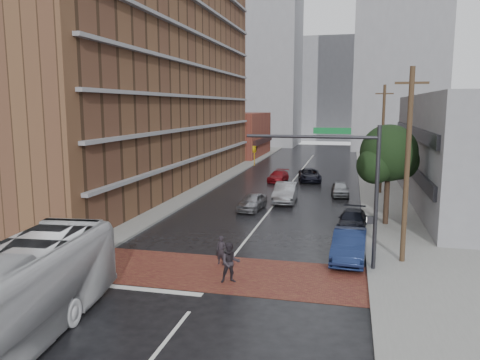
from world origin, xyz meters
The scene contains 22 objects.
ground centered at (0.00, 0.00, 0.00)m, with size 160.00×160.00×0.00m, color black.
crosswalk centered at (0.00, 0.50, 0.01)m, with size 14.00×5.00×0.02m, color brown.
sidewalk_west centered at (-11.50, 25.00, 0.07)m, with size 9.00×90.00×0.15m, color gray.
sidewalk_east centered at (11.50, 25.00, 0.07)m, with size 9.00×90.00×0.15m, color gray.
apartment_block centered at (-14.00, 24.00, 14.00)m, with size 10.00×44.00×28.00m, color brown.
storefront_west centered at (-12.00, 54.00, 3.50)m, with size 8.00×16.00×7.00m, color brown.
distant_tower_west centered at (-14.00, 78.00, 16.00)m, with size 18.00×16.00×32.00m, color gray.
distant_tower_east centered at (14.00, 72.00, 18.00)m, with size 16.00×14.00×36.00m, color gray.
distant_tower_center centered at (0.00, 95.00, 12.00)m, with size 12.00×10.00×24.00m, color gray.
street_tree centered at (8.52, 12.03, 4.73)m, with size 4.20×4.10×6.90m.
signal_mast centered at (5.85, 2.50, 4.73)m, with size 6.50×0.30×7.20m.
utility_pole_near centered at (8.80, 4.00, 5.14)m, with size 1.60×0.26×10.00m.
utility_pole_far centered at (8.80, 24.00, 5.14)m, with size 1.60×0.26×10.00m.
pedestrian_a centered at (-0.28, 1.72, 0.75)m, with size 0.55×0.36×1.51m, color black.
pedestrian_b centered at (0.80, -0.57, 0.94)m, with size 0.92×0.71×1.89m, color #262126.
car_travel_a centered at (-1.37, 14.61, 0.67)m, with size 1.58×3.94×1.34m, color #93949A.
car_travel_b centered at (0.76, 18.30, 0.83)m, with size 1.76×5.04×1.66m, color #97989E.
car_travel_c centered at (-1.52, 29.12, 0.59)m, with size 1.65×4.07×1.18m, color maroon.
suv_travel centered at (1.79, 30.04, 0.68)m, with size 2.25×4.87×1.35m, color black.
car_parked_near centered at (6.12, 4.00, 0.79)m, with size 1.68×4.81×1.58m, color #142147.
car_parked_mid centered at (6.30, 10.38, 0.64)m, with size 1.80×4.42×1.28m, color black.
car_parked_far centered at (5.20, 22.33, 0.64)m, with size 1.52×3.77×1.28m, color #A5A9AD.
Camera 1 is at (6.00, -20.56, 8.07)m, focal length 35.00 mm.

